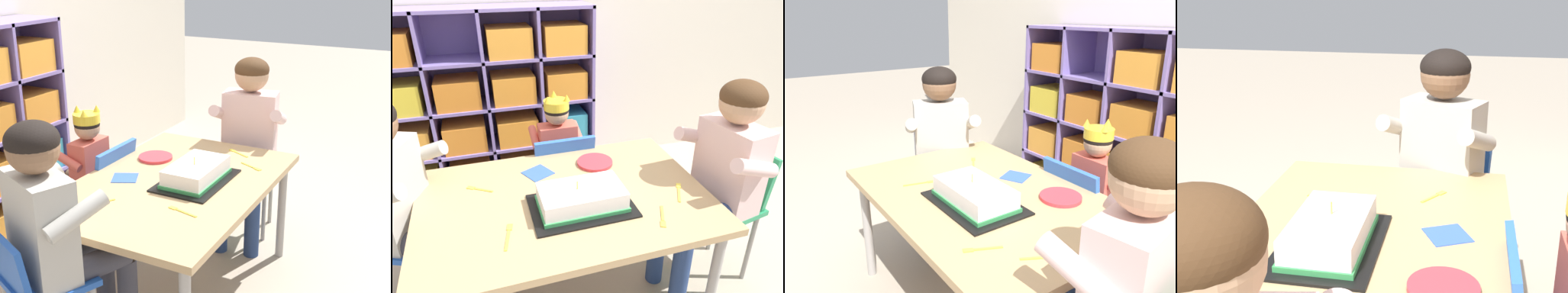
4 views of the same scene
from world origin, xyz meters
TOP-DOWN VIEW (x-y plane):
  - storage_cubby_shelf at (-0.23, 1.19)m, footprint 1.44×0.32m
  - activity_table at (0.00, 0.00)m, footprint 1.22×0.83m
  - classroom_chair_blue at (0.11, 0.51)m, footprint 0.35×0.35m
  - child_with_crown at (0.11, 0.62)m, footprint 0.29×0.31m
  - classroom_chair_adult_side at (-0.73, 0.19)m, footprint 0.41×0.41m
  - adult_helper_seated at (-0.63, 0.15)m, footprint 0.49×0.47m
  - guest_at_table_side at (0.70, -0.08)m, footprint 0.46×0.44m
  - birthday_cake_on_tray at (0.05, -0.09)m, footprint 0.42×0.28m
  - paper_plate_stack at (0.21, 0.23)m, footprint 0.17×0.17m
  - paper_napkin_square at (-0.07, 0.23)m, footprint 0.16×0.16m
  - fork_beside_plate_stack at (-0.26, -0.18)m, footprint 0.05×0.14m
  - fork_at_table_front_edge at (-0.35, 0.17)m, footprint 0.11×0.08m
  - fork_by_napkin at (0.49, -0.11)m, footprint 0.08×0.13m
  - fork_near_child_seat at (0.33, -0.26)m, footprint 0.07×0.13m

SIDE VIEW (x-z plane):
  - classroom_chair_blue at x=0.11m, z-range 0.07..0.73m
  - classroom_chair_adult_side at x=-0.73m, z-range 0.09..0.75m
  - child_with_crown at x=0.11m, z-range 0.11..0.96m
  - activity_table at x=0.00m, z-range 0.24..0.83m
  - storage_cubby_shelf at x=-0.23m, z-range -0.05..1.19m
  - paper_napkin_square at x=-0.07m, z-range 0.59..0.59m
  - fork_beside_plate_stack at x=-0.26m, z-range 0.59..0.59m
  - fork_at_table_front_edge at x=-0.35m, z-range 0.59..0.59m
  - fork_by_napkin at x=0.49m, z-range 0.59..0.59m
  - fork_near_child_seat at x=0.33m, z-range 0.59..0.59m
  - paper_plate_stack at x=0.21m, z-range 0.59..0.61m
  - birthday_cake_on_tray at x=0.05m, z-range 0.57..0.69m
  - adult_helper_seated at x=-0.63m, z-range 0.12..1.17m
  - guest_at_table_side at x=0.70m, z-range 0.13..1.18m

